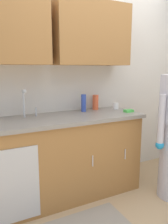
# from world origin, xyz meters

# --- Properties ---
(ground_plane) EXTENTS (9.00, 9.00, 0.00)m
(ground_plane) POSITION_xyz_m (0.00, 0.00, 0.00)
(ground_plane) COLOR tan
(kitchen_wall_with_uppers) EXTENTS (4.80, 0.44, 2.70)m
(kitchen_wall_with_uppers) POSITION_xyz_m (-0.14, 0.99, 1.48)
(kitchen_wall_with_uppers) COLOR beige
(kitchen_wall_with_uppers) RESTS_ON ground
(counter_cabinet) EXTENTS (1.90, 0.62, 0.90)m
(counter_cabinet) POSITION_xyz_m (-0.55, 0.70, 0.45)
(counter_cabinet) COLOR #9E6B38
(counter_cabinet) RESTS_ON ground
(countertop) EXTENTS (1.96, 0.66, 0.04)m
(countertop) POSITION_xyz_m (-0.55, 0.70, 0.92)
(countertop) COLOR gray
(countertop) RESTS_ON counter_cabinet
(sink) EXTENTS (0.50, 0.36, 0.35)m
(sink) POSITION_xyz_m (-0.82, 0.71, 0.93)
(sink) COLOR #B7BABF
(sink) RESTS_ON counter_cabinet
(bottle_dish_liquid) EXTENTS (0.08, 0.08, 0.19)m
(bottle_dish_liquid) POSITION_xyz_m (0.06, 0.91, 1.03)
(bottle_dish_liquid) COLOR #E05933
(bottle_dish_liquid) RESTS_ON countertop
(bottle_water_short) EXTENTS (0.06, 0.06, 0.21)m
(bottle_water_short) POSITION_xyz_m (-0.13, 0.86, 1.05)
(bottle_water_short) COLOR #334CB2
(bottle_water_short) RESTS_ON countertop
(cup_by_sink) EXTENTS (0.08, 0.08, 0.08)m
(cup_by_sink) POSITION_xyz_m (0.32, 0.83, 0.98)
(cup_by_sink) COLOR white
(cup_by_sink) RESTS_ON countertop
(sponge) EXTENTS (0.11, 0.07, 0.03)m
(sponge) POSITION_xyz_m (0.33, 0.57, 0.96)
(sponge) COLOR #4CBF4C
(sponge) RESTS_ON countertop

